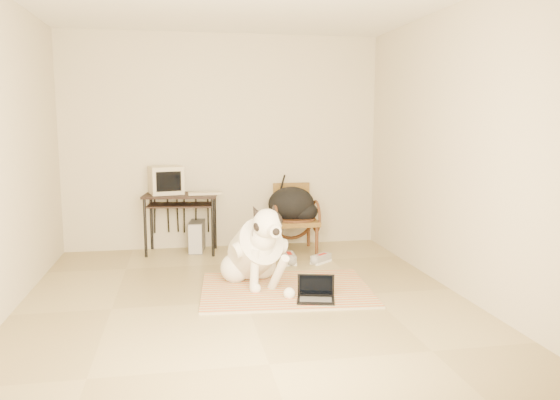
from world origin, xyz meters
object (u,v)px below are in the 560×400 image
object	(u,v)px
rattan_chair	(294,217)
laptop	(316,294)
backpack	(293,205)
pc_tower	(197,236)
dog	(255,251)
crt_monitor	(166,180)
computer_desk	(181,203)

from	to	relation	value
rattan_chair	laptop	bearing A→B (deg)	-96.29
backpack	laptop	bearing A→B (deg)	-95.87
pc_tower	backpack	distance (m)	1.27
laptop	dog	bearing A→B (deg)	128.57
dog	backpack	bearing A→B (deg)	64.07
crt_monitor	pc_tower	bearing A→B (deg)	-4.43
dog	crt_monitor	world-z (taller)	crt_monitor
dog	computer_desk	bearing A→B (deg)	115.24
dog	rattan_chair	bearing A→B (deg)	64.13
laptop	computer_desk	xyz separation A→B (m)	(-1.18, 2.10, 0.55)
crt_monitor	pc_tower	distance (m)	0.80
dog	crt_monitor	distance (m)	1.90
dog	pc_tower	xyz separation A→B (m)	(-0.52, 1.57, -0.16)
crt_monitor	pc_tower	world-z (taller)	crt_monitor
dog	laptop	size ratio (longest dim) A/B	2.99
computer_desk	crt_monitor	xyz separation A→B (m)	(-0.17, 0.08, 0.27)
laptop	computer_desk	world-z (taller)	computer_desk
pc_tower	rattan_chair	xyz separation A→B (m)	(1.21, -0.14, 0.23)
dog	laptop	bearing A→B (deg)	-51.43
laptop	crt_monitor	world-z (taller)	crt_monitor
laptop	crt_monitor	size ratio (longest dim) A/B	0.86
computer_desk	rattan_chair	xyz separation A→B (m)	(1.40, -0.09, -0.21)
computer_desk	rattan_chair	size ratio (longest dim) A/B	1.12
crt_monitor	backpack	xyz separation A→B (m)	(1.55, -0.21, -0.32)
laptop	rattan_chair	bearing A→B (deg)	83.71
computer_desk	pc_tower	world-z (taller)	computer_desk
computer_desk	dog	bearing A→B (deg)	-64.76
pc_tower	backpack	size ratio (longest dim) A/B	0.69
computer_desk	backpack	xyz separation A→B (m)	(1.38, -0.13, -0.05)
laptop	pc_tower	distance (m)	2.37
computer_desk	crt_monitor	bearing A→B (deg)	153.74
computer_desk	crt_monitor	world-z (taller)	crt_monitor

